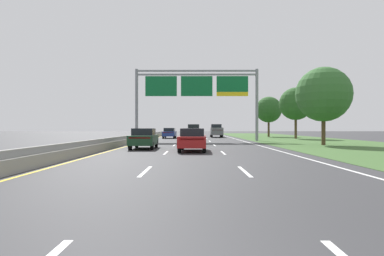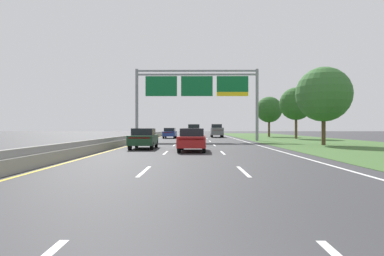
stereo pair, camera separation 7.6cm
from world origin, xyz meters
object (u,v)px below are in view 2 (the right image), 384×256
object	(u,v)px
car_gold_centre_lane_suv	(194,131)
roadside_tree_mid	(324,94)
roadside_tree_far	(296,104)
pickup_truck_grey	(217,131)
car_black_centre_lane_sedan	(192,136)
car_blue_left_lane_sedan	(170,133)
roadside_tree_distant	(269,110)
overhead_sign_gantry	(197,90)
car_red_centre_lane_sedan	(192,139)
car_darkgreen_left_lane_sedan	(144,138)

from	to	relation	value
car_gold_centre_lane_suv	roadside_tree_mid	size ratio (longest dim) A/B	0.66
car_gold_centre_lane_suv	roadside_tree_far	world-z (taller)	roadside_tree_far
pickup_truck_grey	car_black_centre_lane_sedan	world-z (taller)	pickup_truck_grey
car_blue_left_lane_sedan	roadside_tree_distant	xyz separation A→B (m)	(16.91, 7.92, 3.97)
pickup_truck_grey	roadside_tree_distant	size ratio (longest dim) A/B	0.77
car_gold_centre_lane_suv	car_black_centre_lane_sedan	bearing A→B (deg)	178.35
overhead_sign_gantry	car_blue_left_lane_sedan	bearing A→B (deg)	112.08
pickup_truck_grey	car_gold_centre_lane_suv	size ratio (longest dim) A/B	1.15
overhead_sign_gantry	car_black_centre_lane_sedan	bearing A→B (deg)	-93.12
pickup_truck_grey	car_blue_left_lane_sedan	distance (m)	9.17
car_red_centre_lane_sedan	car_darkgreen_left_lane_sedan	xyz separation A→B (m)	(-3.77, 2.70, 0.00)
car_blue_left_lane_sedan	roadside_tree_far	xyz separation A→B (m)	(18.54, -2.20, 4.27)
roadside_tree_mid	overhead_sign_gantry	bearing A→B (deg)	140.37
car_darkgreen_left_lane_sedan	roadside_tree_far	xyz separation A→B (m)	(18.67, 22.54, 4.27)
roadside_tree_far	roadside_tree_mid	bearing A→B (deg)	-99.27
pickup_truck_grey	car_gold_centre_lane_suv	world-z (taller)	pickup_truck_grey
car_blue_left_lane_sedan	roadside_tree_mid	size ratio (longest dim) A/B	0.61
car_darkgreen_left_lane_sedan	car_red_centre_lane_sedan	bearing A→B (deg)	-126.37
car_gold_centre_lane_suv	car_black_centre_lane_sedan	distance (m)	19.17
overhead_sign_gantry	car_red_centre_lane_sedan	bearing A→B (deg)	-91.41
overhead_sign_gantry	pickup_truck_grey	world-z (taller)	overhead_sign_gantry
car_gold_centre_lane_suv	car_blue_left_lane_sedan	distance (m)	3.72
pickup_truck_grey	car_black_centre_lane_sedan	size ratio (longest dim) A/B	1.23
car_darkgreen_left_lane_sedan	roadside_tree_distant	bearing A→B (deg)	-28.31
car_blue_left_lane_sedan	roadside_tree_far	size ratio (longest dim) A/B	0.59
car_gold_centre_lane_suv	roadside_tree_mid	distance (m)	22.69
car_darkgreen_left_lane_sedan	overhead_sign_gantry	bearing A→B (deg)	-16.65
pickup_truck_grey	car_blue_left_lane_sedan	xyz separation A→B (m)	(-7.51, -5.25, -0.26)
car_red_centre_lane_sedan	pickup_truck_grey	bearing A→B (deg)	-5.11
roadside_tree_far	roadside_tree_distant	bearing A→B (deg)	99.15
overhead_sign_gantry	roadside_tree_far	size ratio (longest dim) A/B	2.02
car_red_centre_lane_sedan	car_black_centre_lane_sedan	xyz separation A→B (m)	(-0.11, 7.51, 0.00)
roadside_tree_far	car_red_centre_lane_sedan	bearing A→B (deg)	-120.57
roadside_tree_mid	roadside_tree_far	bearing A→B (deg)	80.73
roadside_tree_far	overhead_sign_gantry	bearing A→B (deg)	-151.67
roadside_tree_distant	pickup_truck_grey	bearing A→B (deg)	-164.15
car_darkgreen_left_lane_sedan	roadside_tree_mid	size ratio (longest dim) A/B	0.61
car_blue_left_lane_sedan	car_black_centre_lane_sedan	world-z (taller)	same
car_blue_left_lane_sedan	roadside_tree_far	distance (m)	19.15
pickup_truck_grey	roadside_tree_mid	xyz separation A→B (m)	(8.18, -24.90, 3.62)
overhead_sign_gantry	car_darkgreen_left_lane_sedan	xyz separation A→B (m)	(-4.19, -14.74, -5.45)
overhead_sign_gantry	car_blue_left_lane_sedan	distance (m)	12.10
overhead_sign_gantry	car_blue_left_lane_sedan	size ratio (longest dim) A/B	3.39
car_red_centre_lane_sedan	roadside_tree_far	bearing A→B (deg)	-28.92
car_gold_centre_lane_suv	car_darkgreen_left_lane_sedan	size ratio (longest dim) A/B	1.07
roadside_tree_far	roadside_tree_distant	size ratio (longest dim) A/B	1.05
car_red_centre_lane_sedan	car_darkgreen_left_lane_sedan	bearing A→B (deg)	56.04
car_gold_centre_lane_suv	roadside_tree_far	xyz separation A→B (m)	(14.91, -1.44, 3.99)
overhead_sign_gantry	car_darkgreen_left_lane_sedan	bearing A→B (deg)	-105.89
roadside_tree_far	roadside_tree_distant	distance (m)	10.26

